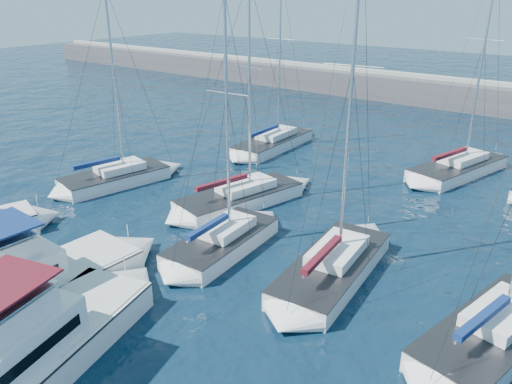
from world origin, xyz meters
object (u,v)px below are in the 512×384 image
Objects in this scene: sailboat_mid_c at (223,242)px; motor_yacht_port_inner at (21,285)px; sailboat_mid_b at (240,197)px; sailboat_mid_e at (494,332)px; sailboat_mid_d at (333,267)px; sailboat_back_b at (458,168)px; sailboat_mid_a at (116,178)px; motor_yacht_stbd_inner at (31,346)px; sailboat_back_a at (273,143)px.

motor_yacht_port_inner is at bearing -115.82° from sailboat_mid_c.
sailboat_mid_e reaches higher than sailboat_mid_b.
sailboat_mid_d is 1.03× the size of sailboat_back_b.
sailboat_mid_d is 19.08m from sailboat_back_b.
sailboat_back_b reaches higher than sailboat_mid_e.
sailboat_mid_a is 10.04m from sailboat_mid_b.
motor_yacht_stbd_inner is 0.75× the size of sailboat_mid_c.
sailboat_mid_a is (-13.30, 14.32, -0.62)m from motor_yacht_stbd_inner.
sailboat_mid_b is 17.71m from sailboat_mid_e.
motor_yacht_port_inner is 0.72× the size of sailboat_mid_a.
sailboat_mid_e is at bearing -1.68° from sailboat_mid_b.
sailboat_back_b is at bearing 64.40° from motor_yacht_stbd_inner.
motor_yacht_stbd_inner is 0.62× the size of sailboat_mid_d.
motor_yacht_port_inner is 4.67m from motor_yacht_stbd_inner.
sailboat_back_b is (10.44, 29.79, -0.61)m from motor_yacht_port_inner.
sailboat_mid_e is 0.96× the size of sailboat_back_b.
sailboat_mid_a is 26.19m from sailboat_back_b.
motor_yacht_port_inner is 14.97m from sailboat_mid_b.
sailboat_mid_e is (13.90, 0.70, 0.00)m from sailboat_mid_c.
sailboat_mid_a is 0.87× the size of sailboat_back_b.
sailboat_mid_d is at bearing -76.29° from sailboat_back_b.
motor_yacht_port_inner is at bearing 140.20° from motor_yacht_stbd_inner.
sailboat_mid_b is (0.62, 14.95, -0.62)m from motor_yacht_port_inner.
motor_yacht_port_inner is 0.73× the size of sailboat_mid_c.
sailboat_mid_e is at bearing -1.24° from sailboat_mid_c.
sailboat_mid_c reaches higher than motor_yacht_stbd_inner.
sailboat_mid_b is at bearing 115.74° from sailboat_mid_c.
sailboat_mid_b is at bearing 87.48° from motor_yacht_stbd_inner.
motor_yacht_port_inner is 27.15m from sailboat_back_a.
sailboat_mid_b is at bearing 89.56° from motor_yacht_port_inner.
sailboat_back_b is (6.22, 31.79, -0.61)m from motor_yacht_stbd_inner.
sailboat_mid_a is at bearing 163.30° from sailboat_mid_c.
sailboat_mid_c is at bearing -64.60° from sailboat_back_a.
sailboat_back_a is 0.94× the size of sailboat_back_b.
sailboat_back_b is at bearing 72.63° from motor_yacht_port_inner.
sailboat_back_a is (-5.61, 11.74, 0.00)m from sailboat_mid_b.
sailboat_mid_d is at bearing -171.61° from sailboat_mid_e.
sailboat_back_b is at bearing 70.54° from sailboat_mid_b.
sailboat_back_b reaches higher than sailboat_back_a.
sailboat_mid_d reaches higher than sailboat_mid_a.
sailboat_mid_d is at bearing -10.36° from sailboat_mid_b.
sailboat_mid_b is (-3.60, 16.94, -0.62)m from motor_yacht_stbd_inner.
sailboat_back_a is (-22.66, 16.53, -0.01)m from sailboat_mid_e.
sailboat_back_b is at bearing 67.73° from sailboat_mid_c.
motor_yacht_stbd_inner is at bearing -34.76° from sailboat_mid_a.
sailboat_back_b is (15.43, 3.11, 0.01)m from sailboat_back_a.
sailboat_mid_d reaches higher than sailboat_back_a.
sailboat_back_a reaches higher than sailboat_mid_c.
sailboat_mid_e is (7.73, -0.57, -0.01)m from sailboat_mid_d.
sailboat_mid_a is 14.92m from sailboat_back_a.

